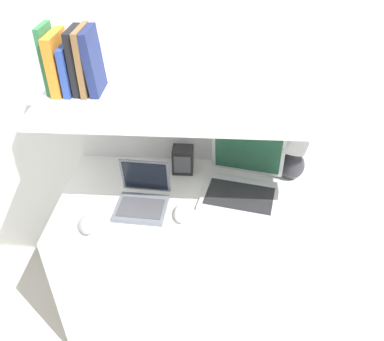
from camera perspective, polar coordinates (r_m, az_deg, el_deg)
wall_back at (r=1.94m, az=1.38°, el=12.96°), size 6.00×0.05×2.40m
desk at (r=2.11m, az=0.62°, el=-12.14°), size 1.24×0.64×0.78m
back_riser at (r=2.20m, az=1.12°, el=-1.57°), size 1.24×0.04×1.24m
shelf at (r=1.64m, az=0.95°, el=10.28°), size 1.24×0.57×0.03m
table_lamp at (r=1.91m, az=14.53°, el=4.29°), size 0.20×0.20×0.33m
laptop_large at (r=1.86m, az=7.09°, el=-1.62°), size 0.40×0.39×0.26m
laptop_small at (r=1.79m, az=-6.94°, el=-3.79°), size 0.23×0.23×0.20m
computer_mouse at (r=1.74m, az=-1.46°, el=-5.96°), size 0.07×0.12×0.04m
second_mouse at (r=1.74m, az=-14.60°, el=-7.36°), size 0.10×0.13×0.04m
router_box at (r=1.97m, az=-1.29°, el=1.53°), size 0.10×0.09×0.13m
book_green at (r=1.70m, az=-19.50°, el=14.55°), size 0.02×0.12×0.26m
book_orange at (r=1.70m, az=-18.31°, el=14.18°), size 0.04×0.17×0.23m
book_blue at (r=1.69m, az=-16.85°, el=13.62°), size 0.03×0.17×0.19m
book_black at (r=1.67m, az=-15.89°, el=14.58°), size 0.03×0.14×0.25m
book_brown at (r=1.66m, az=-14.84°, el=14.69°), size 0.02×0.17×0.25m
book_navy at (r=1.65m, az=-13.73°, el=14.67°), size 0.05×0.15×0.25m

